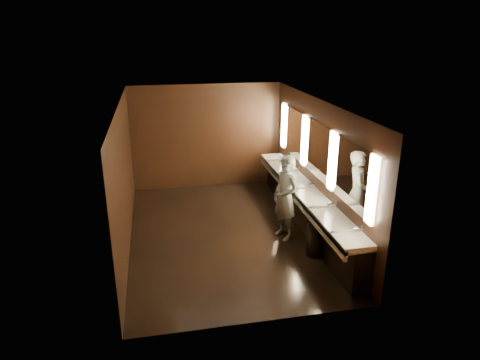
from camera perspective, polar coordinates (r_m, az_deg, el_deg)
name	(u,v)px	position (r m, az deg, el deg)	size (l,w,h in m)	color
floor	(226,233)	(9.29, -1.92, -7.09)	(6.00, 6.00, 0.00)	black
ceiling	(224,103)	(8.40, -2.13, 10.20)	(4.00, 6.00, 0.02)	#2D2D2B
wall_back	(207,137)	(11.60, -4.48, 5.77)	(4.00, 0.02, 2.80)	black
wall_front	(260,239)	(6.04, 2.73, -7.86)	(4.00, 0.02, 2.80)	black
wall_left	(124,178)	(8.67, -15.17, 0.24)	(0.02, 6.00, 2.80)	black
wall_right	(317,166)	(9.27, 10.28, 1.89)	(0.02, 6.00, 2.80)	black
sink_counter	(306,205)	(9.51, 8.78, -3.37)	(0.55, 5.40, 1.01)	black
mirror_band	(318,150)	(9.16, 10.30, 3.96)	(0.06, 5.03, 1.15)	#FDE6B6
person	(285,198)	(8.80, 6.07, -2.37)	(0.65, 0.43, 1.79)	#91BCD8
trash_bin	(317,240)	(8.46, 10.18, -7.88)	(0.40, 0.40, 0.62)	black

